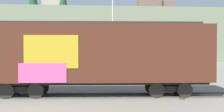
{
  "coord_description": "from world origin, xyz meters",
  "views": [
    {
      "loc": [
        1.15,
        -15.72,
        2.84
      ],
      "look_at": [
        2.47,
        1.36,
        2.44
      ],
      "focal_mm": 41.13,
      "sensor_mm": 36.0,
      "label": 1
    }
  ],
  "objects": [
    {
      "name": "parked_car_green",
      "position": [
        -2.71,
        6.28,
        0.92
      ],
      "size": [
        4.56,
        2.07,
        1.83
      ],
      "color": "#1E5933",
      "rests_on": "ground_plane"
    },
    {
      "name": "freight_car",
      "position": [
        1.43,
        -0.0,
        2.58
      ],
      "size": [
        13.8,
        3.29,
        4.59
      ],
      "color": "#472316",
      "rests_on": "ground_plane"
    },
    {
      "name": "track",
      "position": [
        4.1,
        -0.11,
        0.04
      ],
      "size": [
        60.01,
        4.65,
        0.08
      ],
      "color": "#4C4742",
      "rests_on": "ground_plane"
    },
    {
      "name": "flagpole",
      "position": [
        2.96,
        9.57,
        5.68
      ],
      "size": [
        1.4,
        0.21,
        9.06
      ],
      "color": "silver",
      "rests_on": "ground_plane"
    },
    {
      "name": "hillside",
      "position": [
        -0.01,
        58.93,
        6.62
      ],
      "size": [
        111.01,
        30.59,
        18.03
      ],
      "color": "slate",
      "rests_on": "ground_plane"
    },
    {
      "name": "ground_plane",
      "position": [
        0.0,
        0.0,
        0.0
      ],
      "size": [
        260.0,
        260.0,
        0.0
      ],
      "primitive_type": "plane",
      "color": "slate"
    },
    {
      "name": "parked_car_white",
      "position": [
        3.7,
        6.26,
        0.82
      ],
      "size": [
        4.51,
        2.08,
        1.6
      ],
      "color": "silver",
      "rests_on": "ground_plane"
    }
  ]
}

